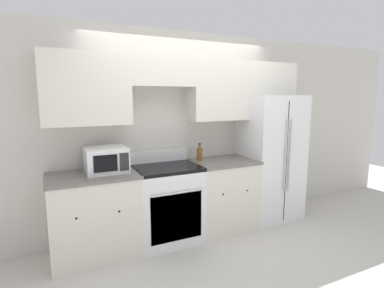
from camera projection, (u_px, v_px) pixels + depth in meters
name	position (u px, v px, depth m)	size (l,w,h in m)	color
ground_plane	(203.00, 244.00, 3.63)	(12.00, 12.00, 0.00)	beige
wall_back	(184.00, 116.00, 3.93)	(8.00, 0.39, 2.60)	beige
lower_cabinets_left	(95.00, 215.00, 3.32)	(0.96, 0.64, 0.94)	silver
lower_cabinets_right	(222.00, 194.00, 4.03)	(0.83, 0.64, 0.94)	silver
oven_range	(167.00, 203.00, 3.69)	(0.79, 0.65, 1.10)	white
refrigerator	(269.00, 158.00, 4.35)	(0.81, 0.74, 1.79)	white
microwave	(106.00, 160.00, 3.34)	(0.45, 0.41, 0.28)	white
bottle	(200.00, 154.00, 3.93)	(0.07, 0.07, 0.23)	brown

